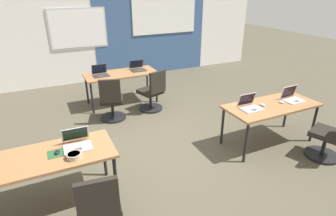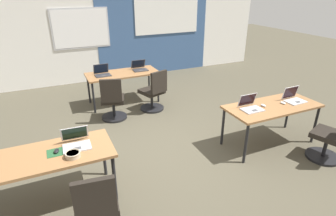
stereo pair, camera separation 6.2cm
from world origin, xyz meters
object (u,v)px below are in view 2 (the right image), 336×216
object	(u,v)px
snack_bowl	(73,154)
mouse_near_left_inner	(56,151)
laptop_near_right_inner	(251,106)
desk_near_left	(44,160)
chair_near_right_end	(333,139)
desk_far_center	(123,75)
laptop_far_right	(140,68)
laptop_far_left	(102,73)
mouse_near_right_inner	(263,105)
desk_near_right	(272,109)
chair_far_right	(154,94)
laptop_near_left_inner	(76,142)
chair_near_left_inner	(97,211)
mouse_near_right_end	(283,103)
laptop_near_right_end	(294,98)
chair_far_left	(113,102)

from	to	relation	value
snack_bowl	mouse_near_left_inner	bearing A→B (deg)	133.29
laptop_near_right_inner	mouse_near_left_inner	size ratio (longest dim) A/B	3.00
desk_near_left	chair_near_right_end	world-z (taller)	chair_near_right_end
desk_far_center	laptop_far_right	size ratio (longest dim) A/B	4.75
laptop_near_right_inner	laptop_far_left	size ratio (longest dim) A/B	0.98
mouse_near_right_inner	chair_near_right_end	bearing A→B (deg)	-49.58
desk_near_right	mouse_near_right_inner	bearing A→B (deg)	168.32
desk_near_right	mouse_near_right_inner	xyz separation A→B (m)	(-0.17, 0.04, 0.08)
desk_near_left	laptop_far_left	world-z (taller)	laptop_far_left
chair_far_right	snack_bowl	size ratio (longest dim) A/B	5.18
laptop_near_left_inner	chair_near_left_inner	xyz separation A→B (m)	(0.05, -0.84, -0.39)
laptop_near_right_inner	mouse_near_right_inner	world-z (taller)	laptop_near_right_inner
laptop_far_right	snack_bowl	world-z (taller)	laptop_far_right
desk_near_right	desk_far_center	xyz separation A→B (m)	(-1.75, 2.80, 0.00)
laptop_near_right_inner	mouse_near_right_end	world-z (taller)	laptop_near_right_inner
laptop_near_right_inner	chair_far_right	xyz separation A→B (m)	(-0.84, 2.07, -0.39)
desk_far_center	laptop_near_right_end	world-z (taller)	laptop_near_right_end
laptop_near_right_end	chair_far_left	distance (m)	3.35
chair_far_right	snack_bowl	distance (m)	3.00
chair_near_left_inner	laptop_near_right_inner	bearing A→B (deg)	-155.33
chair_near_right_end	laptop_far_right	world-z (taller)	laptop_far_right
mouse_near_left_inner	snack_bowl	xyz separation A→B (m)	(0.17, -0.18, 0.01)
mouse_near_left_inner	laptop_near_left_inner	bearing A→B (deg)	15.10
mouse_near_right_end	chair_far_left	xyz separation A→B (m)	(-2.40, 2.03, -0.36)
desk_near_left	desk_near_right	xyz separation A→B (m)	(3.50, 0.00, 0.00)
mouse_near_right_inner	mouse_near_right_end	bearing A→B (deg)	-8.24
mouse_near_left_inner	snack_bowl	distance (m)	0.24
chair_near_left_inner	laptop_far_right	bearing A→B (deg)	-108.17
laptop_near_left_inner	chair_far_left	size ratio (longest dim) A/B	0.37
mouse_near_right_end	chair_near_right_end	xyz separation A→B (m)	(0.33, -0.77, -0.36)
mouse_near_left_inner	desk_far_center	bearing A→B (deg)	60.23
laptop_near_left_inner	mouse_near_right_inner	bearing A→B (deg)	1.73
desk_near_left	chair_far_right	distance (m)	3.08
mouse_near_right_end	mouse_near_left_inner	world-z (taller)	mouse_near_left_inner
desk_far_center	desk_near_right	bearing A→B (deg)	-57.99
desk_near_right	chair_near_left_inner	size ratio (longest dim) A/B	1.74
chair_near_right_end	mouse_near_left_inner	size ratio (longest dim) A/B	8.32
desk_near_right	laptop_near_right_end	size ratio (longest dim) A/B	4.74
desk_near_left	chair_near_left_inner	distance (m)	0.93
mouse_near_right_inner	laptop_far_right	world-z (taller)	laptop_far_right
chair_far_left	laptop_far_left	bearing A→B (deg)	-72.50
mouse_near_right_inner	chair_near_left_inner	distance (m)	3.02
laptop_near_right_end	snack_bowl	world-z (taller)	laptop_near_right_end
desk_far_center	mouse_near_right_end	distance (m)	3.43
mouse_near_right_inner	desk_near_right	bearing A→B (deg)	-11.68
laptop_far_right	laptop_far_left	world-z (taller)	laptop_far_left
laptop_near_right_inner	laptop_far_left	distance (m)	3.28
laptop_far_right	chair_near_right_end	bearing A→B (deg)	-61.90
desk_far_center	laptop_near_left_inner	xyz separation A→B (m)	(-1.36, -2.74, 0.11)
chair_near_right_end	laptop_near_left_inner	xyz separation A→B (m)	(-3.64, 0.85, 0.39)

